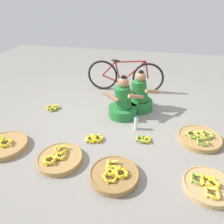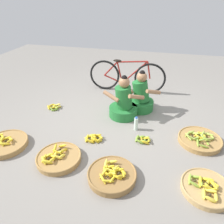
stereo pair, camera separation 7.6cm
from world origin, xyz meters
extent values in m
plane|color=gray|center=(0.00, 0.00, 0.00)|extent=(10.00, 10.00, 0.00)
cylinder|color=#237233|center=(0.09, 0.30, 0.09)|extent=(0.52, 0.52, 0.18)
cylinder|color=#237233|center=(0.09, 0.30, 0.38)|extent=(0.37, 0.34, 0.42)
sphere|color=#9E704C|center=(0.09, 0.30, 0.66)|extent=(0.19, 0.19, 0.19)
sphere|color=black|center=(0.09, 0.30, 0.74)|extent=(0.10, 0.10, 0.10)
cylinder|color=#9E704C|center=(-0.10, 0.13, 0.46)|extent=(0.31, 0.17, 0.16)
cylinder|color=#9E704C|center=(0.32, 0.21, 0.46)|extent=(0.28, 0.25, 0.16)
cylinder|color=#237233|center=(0.35, 0.63, 0.09)|extent=(0.52, 0.52, 0.18)
cylinder|color=#237233|center=(0.35, 0.63, 0.38)|extent=(0.40, 0.34, 0.44)
sphere|color=#9E704C|center=(0.35, 0.63, 0.66)|extent=(0.19, 0.19, 0.19)
sphere|color=black|center=(0.35, 0.63, 0.73)|extent=(0.10, 0.10, 0.10)
cylinder|color=#9E704C|center=(0.11, 0.55, 0.45)|extent=(0.27, 0.27, 0.16)
cylinder|color=#9E704C|center=(0.59, 0.49, 0.45)|extent=(0.28, 0.25, 0.16)
torus|color=black|center=(-0.56, 1.37, 0.34)|extent=(0.69, 0.07, 0.68)
torus|color=black|center=(0.46, 1.40, 0.34)|extent=(0.69, 0.07, 0.68)
cylinder|color=maroon|center=(0.11, 1.39, 0.45)|extent=(0.55, 0.05, 0.55)
cylinder|color=maroon|center=(-0.21, 1.38, 0.43)|extent=(0.15, 0.04, 0.49)
cylinder|color=maroon|center=(0.05, 1.39, 0.69)|extent=(0.65, 0.06, 0.08)
cylinder|color=maroon|center=(-0.36, 1.37, 0.27)|extent=(0.42, 0.05, 0.18)
cylinder|color=maroon|center=(-0.42, 1.37, 0.50)|extent=(0.31, 0.04, 0.35)
cylinder|color=maroon|center=(0.42, 1.40, 0.53)|extent=(0.11, 0.04, 0.38)
ellipsoid|color=black|center=(-0.27, 1.38, 0.70)|extent=(0.18, 0.08, 0.05)
cylinder|color=#A87F47|center=(1.38, -0.18, 0.04)|extent=(0.64, 0.64, 0.07)
torus|color=#A87F47|center=(1.38, -0.18, 0.07)|extent=(0.65, 0.65, 0.02)
ellipsoid|color=#9EB747|center=(1.55, -0.14, 0.10)|extent=(0.05, 0.16, 0.08)
ellipsoid|color=#9EB747|center=(1.51, -0.09, 0.10)|extent=(0.16, 0.10, 0.07)
ellipsoid|color=#9EB747|center=(1.45, -0.08, 0.10)|extent=(0.16, 0.09, 0.06)
ellipsoid|color=#9EB747|center=(1.41, -0.12, 0.11)|extent=(0.09, 0.15, 0.09)
ellipsoid|color=#9EB747|center=(1.42, -0.19, 0.10)|extent=(0.12, 0.14, 0.07)
ellipsoid|color=#9EB747|center=(1.45, -0.22, 0.10)|extent=(0.16, 0.09, 0.08)
ellipsoid|color=#9EB747|center=(1.52, -0.21, 0.10)|extent=(0.14, 0.12, 0.07)
sphere|color=#382D19|center=(1.48, -0.15, 0.10)|extent=(0.03, 0.03, 0.03)
ellipsoid|color=yellow|center=(1.44, -0.16, 0.09)|extent=(0.05, 0.13, 0.05)
ellipsoid|color=yellow|center=(1.42, -0.12, 0.09)|extent=(0.10, 0.12, 0.05)
ellipsoid|color=yellow|center=(1.37, -0.10, 0.10)|extent=(0.13, 0.05, 0.07)
ellipsoid|color=yellow|center=(1.34, -0.12, 0.10)|extent=(0.10, 0.12, 0.07)
ellipsoid|color=yellow|center=(1.34, -0.18, 0.10)|extent=(0.10, 0.12, 0.07)
ellipsoid|color=yellow|center=(1.37, -0.21, 0.10)|extent=(0.13, 0.05, 0.08)
ellipsoid|color=yellow|center=(1.41, -0.20, 0.09)|extent=(0.12, 0.10, 0.05)
sphere|color=#382D19|center=(1.38, -0.15, 0.10)|extent=(0.03, 0.03, 0.03)
ellipsoid|color=#9EB747|center=(1.33, -0.18, 0.10)|extent=(0.04, 0.16, 0.07)
ellipsoid|color=#9EB747|center=(1.30, -0.12, 0.11)|extent=(0.15, 0.10, 0.09)
ellipsoid|color=#9EB747|center=(1.23, -0.12, 0.10)|extent=(0.16, 0.10, 0.08)
ellipsoid|color=#9EB747|center=(1.20, -0.15, 0.10)|extent=(0.11, 0.16, 0.07)
ellipsoid|color=#9EB747|center=(1.20, -0.22, 0.10)|extent=(0.12, 0.15, 0.07)
ellipsoid|color=#9EB747|center=(1.26, -0.25, 0.11)|extent=(0.16, 0.05, 0.09)
ellipsoid|color=#9EB747|center=(1.32, -0.23, 0.10)|extent=(0.13, 0.14, 0.06)
sphere|color=#382D19|center=(1.26, -0.18, 0.10)|extent=(0.03, 0.03, 0.03)
ellipsoid|color=#8CAD38|center=(1.46, -0.34, 0.11)|extent=(0.04, 0.15, 0.09)
ellipsoid|color=#8CAD38|center=(1.38, -0.27, 0.11)|extent=(0.15, 0.05, 0.09)
ellipsoid|color=#8CAD38|center=(1.33, -0.34, 0.10)|extent=(0.03, 0.16, 0.06)
ellipsoid|color=#8CAD38|center=(1.40, -0.40, 0.10)|extent=(0.16, 0.05, 0.07)
sphere|color=#382D19|center=(1.39, -0.34, 0.10)|extent=(0.03, 0.03, 0.03)
cylinder|color=tan|center=(1.36, -1.12, 0.04)|extent=(0.57, 0.57, 0.07)
torus|color=tan|center=(1.36, -1.12, 0.07)|extent=(0.58, 0.58, 0.02)
ellipsoid|color=yellow|center=(1.45, -1.13, 0.11)|extent=(0.06, 0.12, 0.08)
ellipsoid|color=yellow|center=(1.44, -1.09, 0.10)|extent=(0.10, 0.11, 0.06)
ellipsoid|color=yellow|center=(1.39, -1.07, 0.10)|extent=(0.12, 0.07, 0.07)
ellipsoid|color=yellow|center=(1.36, -1.09, 0.10)|extent=(0.09, 0.12, 0.07)
ellipsoid|color=yellow|center=(1.36, -1.15, 0.10)|extent=(0.09, 0.12, 0.06)
ellipsoid|color=yellow|center=(1.38, -1.16, 0.10)|extent=(0.12, 0.07, 0.07)
ellipsoid|color=yellow|center=(1.43, -1.16, 0.10)|extent=(0.12, 0.09, 0.06)
sphere|color=#382D19|center=(1.40, -1.12, 0.10)|extent=(0.03, 0.03, 0.03)
ellipsoid|color=yellow|center=(1.42, -1.08, 0.11)|extent=(0.07, 0.16, 0.08)
ellipsoid|color=yellow|center=(1.36, -1.03, 0.10)|extent=(0.16, 0.05, 0.07)
ellipsoid|color=yellow|center=(1.28, -1.09, 0.10)|extent=(0.05, 0.16, 0.08)
ellipsoid|color=yellow|center=(1.36, -1.17, 0.11)|extent=(0.16, 0.06, 0.10)
sphere|color=#382D19|center=(1.35, -1.10, 0.10)|extent=(0.03, 0.03, 0.03)
ellipsoid|color=#8CAD38|center=(1.29, -1.09, 0.10)|extent=(0.04, 0.14, 0.06)
ellipsoid|color=#8CAD38|center=(1.24, -1.02, 0.10)|extent=(0.15, 0.05, 0.07)
ellipsoid|color=#8CAD38|center=(1.16, -1.08, 0.11)|extent=(0.05, 0.15, 0.08)
ellipsoid|color=#8CAD38|center=(1.21, -1.15, 0.10)|extent=(0.15, 0.06, 0.08)
sphere|color=#382D19|center=(1.23, -1.09, 0.10)|extent=(0.03, 0.03, 0.03)
ellipsoid|color=yellow|center=(1.42, -1.26, 0.10)|extent=(0.05, 0.14, 0.06)
ellipsoid|color=yellow|center=(1.38, -1.20, 0.10)|extent=(0.15, 0.07, 0.07)
ellipsoid|color=yellow|center=(1.30, -1.25, 0.10)|extent=(0.04, 0.14, 0.06)
ellipsoid|color=yellow|center=(1.36, -1.32, 0.11)|extent=(0.14, 0.05, 0.09)
sphere|color=#382D19|center=(1.36, -1.26, 0.10)|extent=(0.04, 0.04, 0.04)
cylinder|color=#A87F47|center=(-1.44, -0.98, 0.04)|extent=(0.63, 0.63, 0.07)
torus|color=#A87F47|center=(-1.44, -0.98, 0.07)|extent=(0.64, 0.64, 0.02)
ellipsoid|color=yellow|center=(-1.36, -0.97, 0.11)|extent=(0.07, 0.16, 0.09)
ellipsoid|color=yellow|center=(-1.39, -0.93, 0.10)|extent=(0.15, 0.11, 0.08)
ellipsoid|color=yellow|center=(-1.46, -0.93, 0.10)|extent=(0.15, 0.11, 0.07)
ellipsoid|color=yellow|center=(-1.49, -0.99, 0.11)|extent=(0.04, 0.16, 0.08)
ellipsoid|color=yellow|center=(-1.45, -1.05, 0.11)|extent=(0.15, 0.11, 0.08)
ellipsoid|color=yellow|center=(-1.39, -1.05, 0.10)|extent=(0.15, 0.10, 0.07)
sphere|color=#382D19|center=(-1.42, -0.99, 0.10)|extent=(0.03, 0.03, 0.03)
ellipsoid|color=yellow|center=(-1.53, -0.93, 0.10)|extent=(0.05, 0.14, 0.06)
ellipsoid|color=yellow|center=(-1.56, -0.89, 0.10)|extent=(0.14, 0.09, 0.06)
ellipsoid|color=yellow|center=(-1.60, -0.88, 0.11)|extent=(0.14, 0.05, 0.08)
cylinder|color=olive|center=(0.25, -1.19, 0.04)|extent=(0.60, 0.60, 0.08)
torus|color=olive|center=(0.25, -1.19, 0.08)|extent=(0.61, 0.61, 0.02)
ellipsoid|color=gold|center=(0.39, -1.19, 0.11)|extent=(0.06, 0.13, 0.06)
ellipsoid|color=gold|center=(0.38, -1.17, 0.11)|extent=(0.12, 0.12, 0.06)
ellipsoid|color=gold|center=(0.33, -1.15, 0.12)|extent=(0.14, 0.06, 0.07)
ellipsoid|color=gold|center=(0.29, -1.17, 0.12)|extent=(0.11, 0.13, 0.08)
ellipsoid|color=gold|center=(0.29, -1.22, 0.12)|extent=(0.07, 0.14, 0.08)
ellipsoid|color=gold|center=(0.33, -1.26, 0.11)|extent=(0.13, 0.06, 0.06)
ellipsoid|color=gold|center=(0.38, -1.25, 0.12)|extent=(0.12, 0.11, 0.08)
sphere|color=#382D19|center=(0.34, -1.21, 0.11)|extent=(0.03, 0.03, 0.03)
ellipsoid|color=yellow|center=(0.29, -1.13, 0.12)|extent=(0.07, 0.17, 0.09)
ellipsoid|color=yellow|center=(0.20, -1.04, 0.12)|extent=(0.17, 0.07, 0.08)
ellipsoid|color=yellow|center=(0.14, -1.12, 0.12)|extent=(0.04, 0.16, 0.10)
ellipsoid|color=yellow|center=(0.22, -1.18, 0.11)|extent=(0.16, 0.05, 0.07)
sphere|color=#382D19|center=(0.22, -1.11, 0.11)|extent=(0.03, 0.03, 0.03)
ellipsoid|color=gold|center=(0.28, -1.18, 0.12)|extent=(0.06, 0.14, 0.08)
ellipsoid|color=gold|center=(0.26, -1.14, 0.12)|extent=(0.13, 0.11, 0.09)
ellipsoid|color=gold|center=(0.20, -1.13, 0.12)|extent=(0.14, 0.07, 0.08)
ellipsoid|color=gold|center=(0.16, -1.18, 0.11)|extent=(0.06, 0.14, 0.07)
ellipsoid|color=gold|center=(0.16, -1.22, 0.12)|extent=(0.09, 0.14, 0.09)
ellipsoid|color=gold|center=(0.20, -1.25, 0.11)|extent=(0.14, 0.07, 0.06)
ellipsoid|color=gold|center=(0.26, -1.23, 0.12)|extent=(0.12, 0.12, 0.08)
sphere|color=#382D19|center=(0.22, -1.19, 0.11)|extent=(0.03, 0.03, 0.03)
ellipsoid|color=yellow|center=(0.28, -1.30, 0.11)|extent=(0.06, 0.16, 0.05)
ellipsoid|color=yellow|center=(0.25, -1.23, 0.12)|extent=(0.14, 0.10, 0.09)
ellipsoid|color=yellow|center=(0.16, -1.25, 0.12)|extent=(0.09, 0.15, 0.09)
ellipsoid|color=yellow|center=(0.17, -1.33, 0.11)|extent=(0.13, 0.13, 0.07)
ellipsoid|color=yellow|center=(0.24, -1.35, 0.11)|extent=(0.15, 0.08, 0.07)
sphere|color=#382D19|center=(0.22, -1.28, 0.11)|extent=(0.03, 0.03, 0.03)
cylinder|color=#A87F47|center=(-0.53, -1.07, 0.04)|extent=(0.60, 0.60, 0.08)
torus|color=#A87F47|center=(-0.53, -1.07, 0.08)|extent=(0.61, 0.61, 0.02)
ellipsoid|color=yellow|center=(-0.47, -1.08, 0.10)|extent=(0.07, 0.13, 0.07)
ellipsoid|color=yellow|center=(-0.53, -1.02, 0.10)|extent=(0.13, 0.06, 0.07)
ellipsoid|color=yellow|center=(-0.57, -1.08, 0.10)|extent=(0.06, 0.13, 0.06)
ellipsoid|color=yellow|center=(-0.51, -1.12, 0.11)|extent=(0.13, 0.06, 0.08)
sphere|color=#382D19|center=(-0.52, -1.07, 0.10)|extent=(0.03, 0.03, 0.03)
ellipsoid|color=gold|center=(-0.49, -0.98, 0.11)|extent=(0.06, 0.16, 0.10)
ellipsoid|color=gold|center=(-0.55, -0.90, 0.11)|extent=(0.16, 0.05, 0.10)
ellipsoid|color=gold|center=(-0.63, -0.97, 0.11)|extent=(0.05, 0.16, 0.09)
ellipsoid|color=gold|center=(-0.56, -1.03, 0.11)|extent=(0.16, 0.04, 0.09)
sphere|color=#382D19|center=(-0.56, -0.96, 0.10)|extent=(0.03, 0.03, 0.03)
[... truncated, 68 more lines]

